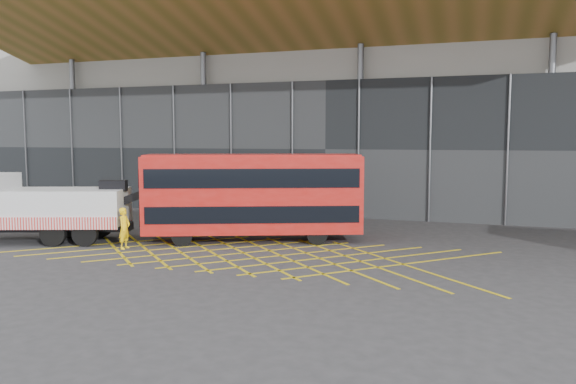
% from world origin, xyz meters
% --- Properties ---
extents(ground_plane, '(120.00, 120.00, 0.00)m').
position_xyz_m(ground_plane, '(0.00, 0.00, 0.00)').
color(ground_plane, '#2D2D30').
extents(road_markings, '(19.96, 7.16, 0.01)m').
position_xyz_m(road_markings, '(1.60, 0.00, 0.01)').
color(road_markings, gold).
rests_on(road_markings, ground_plane).
extents(construction_building, '(55.00, 23.97, 18.00)m').
position_xyz_m(construction_building, '(1.92, 18.40, 8.98)').
color(construction_building, gray).
rests_on(construction_building, ground_plane).
extents(recovery_truck, '(10.47, 5.38, 3.71)m').
position_xyz_m(recovery_truck, '(-8.96, -1.01, 1.71)').
color(recovery_truck, black).
rests_on(recovery_truck, ground_plane).
extents(bus_towed, '(9.78, 5.65, 3.93)m').
position_xyz_m(bus_towed, '(0.97, 2.54, 2.18)').
color(bus_towed, '#AD140F').
rests_on(bus_towed, ground_plane).
extents(worker, '(0.45, 0.65, 1.74)m').
position_xyz_m(worker, '(-3.51, -0.78, 0.87)').
color(worker, yellow).
rests_on(worker, ground_plane).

